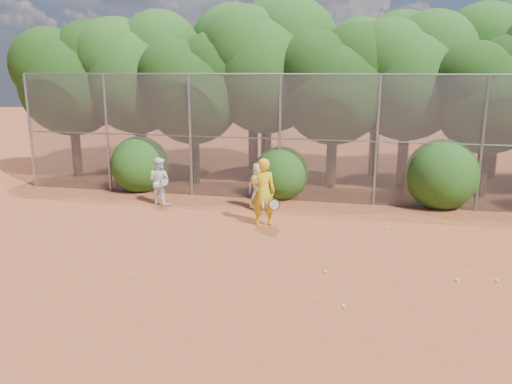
# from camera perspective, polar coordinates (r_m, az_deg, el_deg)

# --- Properties ---
(ground) EXTENTS (80.00, 80.00, 0.00)m
(ground) POSITION_cam_1_polar(r_m,az_deg,el_deg) (10.54, 2.41, -9.30)
(ground) COLOR brown
(ground) RESTS_ON ground
(fence_back) EXTENTS (20.05, 0.09, 4.03)m
(fence_back) POSITION_cam_1_polar(r_m,az_deg,el_deg) (15.79, 5.91, 6.17)
(fence_back) COLOR gray
(fence_back) RESTS_ON ground
(tree_0) EXTENTS (4.38, 3.81, 6.00)m
(tree_0) POSITION_cam_1_polar(r_m,az_deg,el_deg) (20.80, -20.31, 12.43)
(tree_0) COLOR black
(tree_0) RESTS_ON ground
(tree_1) EXTENTS (4.64, 4.03, 6.35)m
(tree_1) POSITION_cam_1_polar(r_m,az_deg,el_deg) (20.03, -13.35, 13.55)
(tree_1) COLOR black
(tree_1) RESTS_ON ground
(tree_2) EXTENTS (3.99, 3.47, 5.47)m
(tree_2) POSITION_cam_1_polar(r_m,az_deg,el_deg) (18.43, -7.06, 12.01)
(tree_2) COLOR black
(tree_2) RESTS_ON ground
(tree_3) EXTENTS (4.89, 4.26, 6.70)m
(tree_3) POSITION_cam_1_polar(r_m,az_deg,el_deg) (18.74, 1.43, 14.62)
(tree_3) COLOR black
(tree_3) RESTS_ON ground
(tree_4) EXTENTS (4.19, 3.64, 5.73)m
(tree_4) POSITION_cam_1_polar(r_m,az_deg,el_deg) (17.82, 9.11, 12.44)
(tree_4) COLOR black
(tree_4) RESTS_ON ground
(tree_5) EXTENTS (4.51, 3.92, 6.17)m
(tree_5) POSITION_cam_1_polar(r_m,az_deg,el_deg) (18.64, 17.20, 12.96)
(tree_5) COLOR black
(tree_5) RESTS_ON ground
(tree_6) EXTENTS (3.86, 3.36, 5.29)m
(tree_6) POSITION_cam_1_polar(r_m,az_deg,el_deg) (18.02, 25.35, 10.40)
(tree_6) COLOR black
(tree_6) RESTS_ON ground
(tree_9) EXTENTS (4.83, 4.20, 6.62)m
(tree_9) POSITION_cam_1_polar(r_m,az_deg,el_deg) (22.54, -13.15, 13.99)
(tree_9) COLOR black
(tree_9) RESTS_ON ground
(tree_10) EXTENTS (5.15, 4.48, 7.06)m
(tree_10) POSITION_cam_1_polar(r_m,az_deg,el_deg) (21.11, -0.13, 15.16)
(tree_10) COLOR black
(tree_10) RESTS_ON ground
(tree_11) EXTENTS (4.64, 4.03, 6.35)m
(tree_11) POSITION_cam_1_polar(r_m,az_deg,el_deg) (20.19, 13.98, 13.51)
(tree_11) COLOR black
(tree_11) RESTS_ON ground
(tree_12) EXTENTS (5.02, 4.37, 6.88)m
(tree_12) POSITION_cam_1_polar(r_m,az_deg,el_deg) (21.37, 26.50, 13.43)
(tree_12) COLOR black
(tree_12) RESTS_ON ground
(bush_0) EXTENTS (2.00, 2.00, 2.00)m
(bush_0) POSITION_cam_1_polar(r_m,az_deg,el_deg) (17.88, -13.16, 3.36)
(bush_0) COLOR #1B4411
(bush_0) RESTS_ON ground
(bush_1) EXTENTS (1.80, 1.80, 1.80)m
(bush_1) POSITION_cam_1_polar(r_m,az_deg,el_deg) (16.39, 2.87, 2.42)
(bush_1) COLOR #1B4411
(bush_1) RESTS_ON ground
(bush_2) EXTENTS (2.20, 2.20, 2.20)m
(bush_2) POSITION_cam_1_polar(r_m,az_deg,el_deg) (16.30, 20.49, 2.21)
(bush_2) COLOR #1B4411
(bush_2) RESTS_ON ground
(player_yellow) EXTENTS (0.89, 0.60, 1.86)m
(player_yellow) POSITION_cam_1_polar(r_m,az_deg,el_deg) (13.42, 0.81, -0.01)
(player_yellow) COLOR gold
(player_yellow) RESTS_ON ground
(player_teen) EXTENTS (0.77, 0.57, 1.48)m
(player_teen) POSITION_cam_1_polar(r_m,az_deg,el_deg) (14.98, 0.32, 0.71)
(player_teen) COLOR silver
(player_teen) RESTS_ON ground
(player_white) EXTENTS (0.88, 0.76, 1.49)m
(player_white) POSITION_cam_1_polar(r_m,az_deg,el_deg) (15.86, -10.98, 1.23)
(player_white) COLOR white
(player_white) RESTS_ON ground
(ball_0) EXTENTS (0.07, 0.07, 0.07)m
(ball_0) POSITION_cam_1_polar(r_m,az_deg,el_deg) (10.90, 21.99, -9.34)
(ball_0) COLOR #C1E429
(ball_0) RESTS_ON ground
(ball_1) EXTENTS (0.07, 0.07, 0.07)m
(ball_1) POSITION_cam_1_polar(r_m,az_deg,el_deg) (13.76, 14.69, -3.99)
(ball_1) COLOR #C1E429
(ball_1) RESTS_ON ground
(ball_2) EXTENTS (0.07, 0.07, 0.07)m
(ball_2) POSITION_cam_1_polar(r_m,az_deg,el_deg) (9.25, 9.98, -12.73)
(ball_2) COLOR #C1E429
(ball_2) RESTS_ON ground
(ball_3) EXTENTS (0.07, 0.07, 0.07)m
(ball_3) POSITION_cam_1_polar(r_m,az_deg,el_deg) (11.20, 25.81, -9.12)
(ball_3) COLOR #C1E429
(ball_3) RESTS_ON ground
(ball_4) EXTENTS (0.07, 0.07, 0.07)m
(ball_4) POSITION_cam_1_polar(r_m,az_deg,el_deg) (10.64, 7.93, -9.00)
(ball_4) COLOR #C1E429
(ball_4) RESTS_ON ground
(ball_5) EXTENTS (0.07, 0.07, 0.07)m
(ball_5) POSITION_cam_1_polar(r_m,az_deg,el_deg) (14.74, 20.75, -3.26)
(ball_5) COLOR #C1E429
(ball_5) RESTS_ON ground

